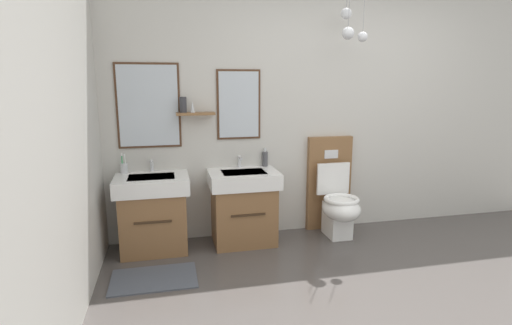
{
  "coord_description": "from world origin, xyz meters",
  "views": [
    {
      "loc": [
        -1.77,
        -2.05,
        1.57
      ],
      "look_at": [
        -0.98,
        1.39,
        0.84
      ],
      "focal_mm": 27.85,
      "sensor_mm": 36.0,
      "label": 1
    }
  ],
  "objects_px": {
    "soap_dispenser": "(265,159)",
    "vanity_sink_left": "(153,211)",
    "toilet": "(335,199)",
    "toothbrush_cup": "(124,168)",
    "vanity_sink_right": "(243,205)"
  },
  "relations": [
    {
      "from": "soap_dispenser",
      "to": "toothbrush_cup",
      "type": "bearing_deg",
      "value": -179.58
    },
    {
      "from": "vanity_sink_left",
      "to": "toothbrush_cup",
      "type": "relative_size",
      "value": 3.69
    },
    {
      "from": "toothbrush_cup",
      "to": "soap_dispenser",
      "type": "relative_size",
      "value": 1.05
    },
    {
      "from": "soap_dispenser",
      "to": "vanity_sink_left",
      "type": "bearing_deg",
      "value": -170.81
    },
    {
      "from": "toilet",
      "to": "toothbrush_cup",
      "type": "xyz_separation_m",
      "value": [
        -2.08,
        0.16,
        0.4
      ]
    },
    {
      "from": "toilet",
      "to": "toothbrush_cup",
      "type": "relative_size",
      "value": 5.14
    },
    {
      "from": "toothbrush_cup",
      "to": "toilet",
      "type": "bearing_deg",
      "value": -4.43
    },
    {
      "from": "vanity_sink_right",
      "to": "toothbrush_cup",
      "type": "xyz_separation_m",
      "value": [
        -1.11,
        0.17,
        0.4
      ]
    },
    {
      "from": "toothbrush_cup",
      "to": "soap_dispenser",
      "type": "xyz_separation_m",
      "value": [
        1.37,
        0.01,
        0.03
      ]
    },
    {
      "from": "vanity_sink_left",
      "to": "vanity_sink_right",
      "type": "xyz_separation_m",
      "value": [
        0.86,
        0.0,
        0.0
      ]
    },
    {
      "from": "vanity_sink_left",
      "to": "toilet",
      "type": "xyz_separation_m",
      "value": [
        1.82,
        0.01,
        -0.0
      ]
    },
    {
      "from": "toilet",
      "to": "soap_dispenser",
      "type": "distance_m",
      "value": 0.84
    },
    {
      "from": "toothbrush_cup",
      "to": "soap_dispenser",
      "type": "height_order",
      "value": "toothbrush_cup"
    },
    {
      "from": "toilet",
      "to": "soap_dispenser",
      "type": "relative_size",
      "value": 5.39
    },
    {
      "from": "vanity_sink_left",
      "to": "vanity_sink_right",
      "type": "relative_size",
      "value": 1.0
    }
  ]
}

